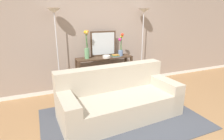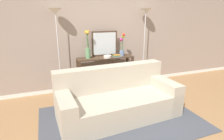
{
  "view_description": "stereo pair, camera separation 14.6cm",
  "coord_description": "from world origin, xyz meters",
  "px_view_note": "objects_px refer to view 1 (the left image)",
  "views": [
    {
      "loc": [
        -1.62,
        -2.34,
        1.77
      ],
      "look_at": [
        -0.22,
        0.95,
        0.7
      ],
      "focal_mm": 28.99,
      "sensor_mm": 36.0,
      "label": 1
    },
    {
      "loc": [
        -1.49,
        -2.4,
        1.77
      ],
      "look_at": [
        -0.22,
        0.95,
        0.7
      ],
      "focal_mm": 28.99,
      "sensor_mm": 36.0,
      "label": 2
    }
  ],
  "objects_px": {
    "floor_lamp_right": "(143,26)",
    "couch": "(118,100)",
    "floor_lamp_left": "(56,29)",
    "book_stack": "(116,56)",
    "vase_tall_flowers": "(87,48)",
    "vase_short_flowers": "(121,47)",
    "book_row_under_console": "(91,90)",
    "wall_mirror": "(103,44)",
    "fruit_bowl": "(107,57)",
    "console_table": "(105,68)"
  },
  "relations": [
    {
      "from": "floor_lamp_right",
      "to": "book_row_under_console",
      "type": "distance_m",
      "value": 2.05
    },
    {
      "from": "book_stack",
      "to": "book_row_under_console",
      "type": "distance_m",
      "value": 1.02
    },
    {
      "from": "console_table",
      "to": "vase_tall_flowers",
      "type": "bearing_deg",
      "value": 179.84
    },
    {
      "from": "book_stack",
      "to": "book_row_under_console",
      "type": "relative_size",
      "value": 0.49
    },
    {
      "from": "couch",
      "to": "floor_lamp_right",
      "type": "bearing_deg",
      "value": 44.9
    },
    {
      "from": "couch",
      "to": "book_row_under_console",
      "type": "distance_m",
      "value": 1.24
    },
    {
      "from": "vase_short_flowers",
      "to": "couch",
      "type": "bearing_deg",
      "value": -117.18
    },
    {
      "from": "vase_tall_flowers",
      "to": "couch",
      "type": "bearing_deg",
      "value": -79.15
    },
    {
      "from": "floor_lamp_right",
      "to": "vase_tall_flowers",
      "type": "xyz_separation_m",
      "value": [
        -1.48,
        -0.04,
        -0.44
      ]
    },
    {
      "from": "floor_lamp_right",
      "to": "vase_short_flowers",
      "type": "xyz_separation_m",
      "value": [
        -0.64,
        -0.06,
        -0.48
      ]
    },
    {
      "from": "floor_lamp_left",
      "to": "floor_lamp_right",
      "type": "height_order",
      "value": "floor_lamp_right"
    },
    {
      "from": "floor_lamp_left",
      "to": "fruit_bowl",
      "type": "bearing_deg",
      "value": -7.81
    },
    {
      "from": "console_table",
      "to": "fruit_bowl",
      "type": "xyz_separation_m",
      "value": [
        0.01,
        -0.11,
        0.29
      ]
    },
    {
      "from": "book_stack",
      "to": "couch",
      "type": "bearing_deg",
      "value": -111.57
    },
    {
      "from": "fruit_bowl",
      "to": "wall_mirror",
      "type": "bearing_deg",
      "value": 85.83
    },
    {
      "from": "couch",
      "to": "book_stack",
      "type": "relative_size",
      "value": 11.87
    },
    {
      "from": "couch",
      "to": "wall_mirror",
      "type": "xyz_separation_m",
      "value": [
        0.22,
        1.35,
        0.83
      ]
    },
    {
      "from": "console_table",
      "to": "book_row_under_console",
      "type": "relative_size",
      "value": 3.59
    },
    {
      "from": "console_table",
      "to": "book_row_under_console",
      "type": "height_order",
      "value": "console_table"
    },
    {
      "from": "floor_lamp_left",
      "to": "book_stack",
      "type": "height_order",
      "value": "floor_lamp_left"
    },
    {
      "from": "couch",
      "to": "fruit_bowl",
      "type": "bearing_deg",
      "value": 79.57
    },
    {
      "from": "vase_tall_flowers",
      "to": "book_row_under_console",
      "type": "distance_m",
      "value": 1.04
    },
    {
      "from": "wall_mirror",
      "to": "floor_lamp_left",
      "type": "bearing_deg",
      "value": -174.5
    },
    {
      "from": "floor_lamp_left",
      "to": "vase_short_flowers",
      "type": "height_order",
      "value": "floor_lamp_left"
    },
    {
      "from": "wall_mirror",
      "to": "book_stack",
      "type": "bearing_deg",
      "value": -45.75
    },
    {
      "from": "console_table",
      "to": "floor_lamp_right",
      "type": "height_order",
      "value": "floor_lamp_right"
    },
    {
      "from": "console_table",
      "to": "wall_mirror",
      "type": "bearing_deg",
      "value": 77.58
    },
    {
      "from": "floor_lamp_left",
      "to": "book_stack",
      "type": "bearing_deg",
      "value": -5.41
    },
    {
      "from": "couch",
      "to": "vase_short_flowers",
      "type": "height_order",
      "value": "vase_short_flowers"
    },
    {
      "from": "book_stack",
      "to": "book_row_under_console",
      "type": "xyz_separation_m",
      "value": [
        -0.62,
        0.08,
        -0.81
      ]
    },
    {
      "from": "floor_lamp_right",
      "to": "couch",
      "type": "bearing_deg",
      "value": -135.1
    },
    {
      "from": "couch",
      "to": "vase_tall_flowers",
      "type": "height_order",
      "value": "vase_tall_flowers"
    },
    {
      "from": "floor_lamp_right",
      "to": "vase_short_flowers",
      "type": "bearing_deg",
      "value": -174.97
    },
    {
      "from": "wall_mirror",
      "to": "fruit_bowl",
      "type": "height_order",
      "value": "wall_mirror"
    },
    {
      "from": "floor_lamp_left",
      "to": "book_stack",
      "type": "xyz_separation_m",
      "value": [
        1.31,
        -0.12,
        -0.65
      ]
    },
    {
      "from": "floor_lamp_right",
      "to": "book_stack",
      "type": "relative_size",
      "value": 10.59
    },
    {
      "from": "floor_lamp_right",
      "to": "console_table",
      "type": "bearing_deg",
      "value": -177.84
    },
    {
      "from": "console_table",
      "to": "floor_lamp_right",
      "type": "distance_m",
      "value": 1.43
    },
    {
      "from": "vase_short_flowers",
      "to": "fruit_bowl",
      "type": "bearing_deg",
      "value": -167.53
    },
    {
      "from": "floor_lamp_left",
      "to": "vase_short_flowers",
      "type": "xyz_separation_m",
      "value": [
        1.48,
        -0.06,
        -0.46
      ]
    },
    {
      "from": "vase_short_flowers",
      "to": "floor_lamp_left",
      "type": "bearing_deg",
      "value": 177.82
    },
    {
      "from": "wall_mirror",
      "to": "book_row_under_console",
      "type": "bearing_deg",
      "value": -159.85
    },
    {
      "from": "fruit_bowl",
      "to": "book_row_under_console",
      "type": "xyz_separation_m",
      "value": [
        -0.38,
        0.11,
        -0.82
      ]
    },
    {
      "from": "vase_tall_flowers",
      "to": "vase_short_flowers",
      "type": "xyz_separation_m",
      "value": [
        0.84,
        -0.02,
        -0.04
      ]
    },
    {
      "from": "couch",
      "to": "book_stack",
      "type": "height_order",
      "value": "book_stack"
    },
    {
      "from": "console_table",
      "to": "floor_lamp_left",
      "type": "bearing_deg",
      "value": 177.83
    },
    {
      "from": "couch",
      "to": "wall_mirror",
      "type": "height_order",
      "value": "wall_mirror"
    },
    {
      "from": "floor_lamp_right",
      "to": "book_row_under_console",
      "type": "bearing_deg",
      "value": -178.39
    },
    {
      "from": "fruit_bowl",
      "to": "floor_lamp_left",
      "type": "bearing_deg",
      "value": 172.19
    },
    {
      "from": "console_table",
      "to": "vase_tall_flowers",
      "type": "distance_m",
      "value": 0.66
    }
  ]
}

